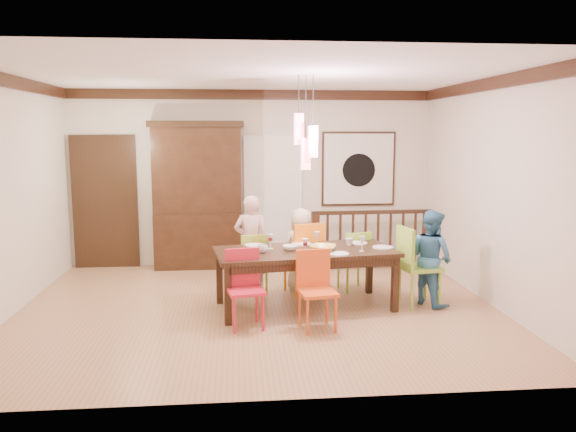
{
  "coord_description": "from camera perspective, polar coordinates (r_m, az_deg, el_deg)",
  "views": [
    {
      "loc": [
        -0.26,
        -6.89,
        2.21
      ],
      "look_at": [
        0.4,
        0.23,
        1.14
      ],
      "focal_mm": 35.0,
      "sensor_mm": 36.0,
      "label": 1
    }
  ],
  "objects": [
    {
      "name": "wine_glass_a",
      "position": [
        7.1,
        -1.81,
        -2.6
      ],
      "size": [
        0.08,
        0.08,
        0.19
      ],
      "primitive_type": null,
      "color": "#590C19",
      "rests_on": "dining_table"
    },
    {
      "name": "chair_near_mid",
      "position": [
        6.34,
        3.02,
        -7.09
      ],
      "size": [
        0.46,
        0.46,
        0.89
      ],
      "rotation": [
        0.0,
        0.0,
        0.15
      ],
      "color": "#D94E1A",
      "rests_on": "floor"
    },
    {
      "name": "plate_far_right",
      "position": [
        7.5,
        7.07,
        -2.74
      ],
      "size": [
        0.26,
        0.26,
        0.01
      ],
      "primitive_type": "cylinder",
      "color": "white",
      "rests_on": "dining_table"
    },
    {
      "name": "pendant_cluster",
      "position": [
        6.91,
        1.81,
        7.63
      ],
      "size": [
        0.27,
        0.21,
        1.14
      ],
      "color": "#FF4C64",
      "rests_on": "ceiling"
    },
    {
      "name": "painting",
      "position": [
        9.59,
        7.17,
        4.77
      ],
      "size": [
        1.25,
        0.06,
        1.25
      ],
      "color": "black",
      "rests_on": "wall_back"
    },
    {
      "name": "chair_near_left",
      "position": [
        6.41,
        -4.32,
        -6.94
      ],
      "size": [
        0.47,
        0.47,
        0.89
      ],
      "rotation": [
        0.0,
        0.0,
        0.19
      ],
      "color": "red",
      "rests_on": "floor"
    },
    {
      "name": "crown_molding",
      "position": [
        6.92,
        -3.19,
        13.54
      ],
      "size": [
        6.0,
        5.0,
        0.16
      ],
      "primitive_type": null,
      "color": "black",
      "rests_on": "wall_back"
    },
    {
      "name": "dining_table",
      "position": [
        7.08,
        1.75,
        -4.07
      ],
      "size": [
        2.36,
        1.32,
        0.75
      ],
      "rotation": [
        0.0,
        0.0,
        0.14
      ],
      "color": "black",
      "rests_on": "floor"
    },
    {
      "name": "person_far_left",
      "position": [
        7.88,
        -3.72,
        -2.76
      ],
      "size": [
        0.54,
        0.41,
        1.35
      ],
      "primitive_type": "imported",
      "rotation": [
        0.0,
        0.0,
        2.95
      ],
      "color": "#FFC2CC",
      "rests_on": "floor"
    },
    {
      "name": "small_bowl",
      "position": [
        7.02,
        0.22,
        -3.25
      ],
      "size": [
        0.21,
        0.21,
        0.06
      ],
      "primitive_type": "imported",
      "rotation": [
        0.0,
        0.0,
        -0.07
      ],
      "color": "white",
      "rests_on": "dining_table"
    },
    {
      "name": "chair_far_mid",
      "position": [
        7.76,
        1.48,
        -3.69
      ],
      "size": [
        0.58,
        0.58,
        1.0
      ],
      "rotation": [
        0.0,
        0.0,
        3.48
      ],
      "color": "orange",
      "rests_on": "floor"
    },
    {
      "name": "wall_right",
      "position": [
        7.65,
        19.98,
        2.28
      ],
      "size": [
        0.0,
        5.0,
        5.0
      ],
      "primitive_type": "plane",
      "rotation": [
        1.57,
        0.0,
        -1.57
      ],
      "color": "beige",
      "rests_on": "floor"
    },
    {
      "name": "wine_glass_c",
      "position": [
        6.79,
        1.77,
        -3.12
      ],
      "size": [
        0.08,
        0.08,
        0.19
      ],
      "primitive_type": null,
      "color": "#590C19",
      "rests_on": "dining_table"
    },
    {
      "name": "napkin",
      "position": [
        6.68,
        2.03,
        -4.08
      ],
      "size": [
        0.18,
        0.14,
        0.01
      ],
      "primitive_type": "cube",
      "color": "#D83359",
      "rests_on": "dining_table"
    },
    {
      "name": "person_end_right",
      "position": [
        7.46,
        14.36,
        -4.11
      ],
      "size": [
        0.68,
        0.74,
        1.24
      ],
      "primitive_type": "imported",
      "rotation": [
        0.0,
        0.0,
        2.02
      ],
      "color": "teal",
      "rests_on": "floor"
    },
    {
      "name": "floor",
      "position": [
        7.24,
        -3.01,
        -9.31
      ],
      "size": [
        6.0,
        6.0,
        0.0
      ],
      "primitive_type": "plane",
      "color": "#A67150",
      "rests_on": "ground"
    },
    {
      "name": "serving_bowl",
      "position": [
        6.98,
        3.58,
        -3.28
      ],
      "size": [
        0.39,
        0.39,
        0.08
      ],
      "primitive_type": "imported",
      "rotation": [
        0.0,
        0.0,
        -0.26
      ],
      "color": "gold",
      "rests_on": "dining_table"
    },
    {
      "name": "plate_near_mid",
      "position": [
        6.82,
        5.14,
        -3.84
      ],
      "size": [
        0.26,
        0.26,
        0.01
      ],
      "primitive_type": "cylinder",
      "color": "white",
      "rests_on": "dining_table"
    },
    {
      "name": "wall_left",
      "position": [
        7.45,
        -26.84,
        1.72
      ],
      "size": [
        0.0,
        5.0,
        5.0
      ],
      "primitive_type": "plane",
      "rotation": [
        1.57,
        0.0,
        1.57
      ],
      "color": "beige",
      "rests_on": "floor"
    },
    {
      "name": "plate_end_right",
      "position": [
        7.27,
        9.6,
        -3.16
      ],
      "size": [
        0.26,
        0.26,
        0.01
      ],
      "primitive_type": "cylinder",
      "color": "white",
      "rests_on": "dining_table"
    },
    {
      "name": "white_doorway",
      "position": [
        9.44,
        -1.53,
        1.43
      ],
      "size": [
        0.97,
        0.05,
        2.22
      ],
      "primitive_type": "cube",
      "color": "silver",
      "rests_on": "wall_back"
    },
    {
      "name": "balustrade",
      "position": [
        9.26,
        8.49,
        -2.25
      ],
      "size": [
        1.99,
        0.15,
        0.96
      ],
      "rotation": [
        0.0,
        0.0,
        0.03
      ],
      "color": "black",
      "rests_on": "floor"
    },
    {
      "name": "china_hutch",
      "position": [
        9.26,
        -9.15,
        2.11
      ],
      "size": [
        1.51,
        0.46,
        2.39
      ],
      "color": "black",
      "rests_on": "floor"
    },
    {
      "name": "chair_far_left",
      "position": [
        7.77,
        -3.57,
        -4.34
      ],
      "size": [
        0.44,
        0.44,
        0.85
      ],
      "rotation": [
        0.0,
        0.0,
        3.3
      ],
      "color": "#A8BC34",
      "rests_on": "floor"
    },
    {
      "name": "panel_door",
      "position": [
        9.65,
        -18.05,
        1.16
      ],
      "size": [
        1.04,
        0.07,
        2.24
      ],
      "primitive_type": "cube",
      "color": "black",
      "rests_on": "wall_back"
    },
    {
      "name": "chair_end_right",
      "position": [
        7.39,
        13.25,
        -4.43
      ],
      "size": [
        0.53,
        0.53,
        1.03
      ],
      "rotation": [
        0.0,
        0.0,
        1.72
      ],
      "color": "#89BB38",
      "rests_on": "floor"
    },
    {
      "name": "wine_glass_d",
      "position": [
        7.02,
        7.54,
        -2.8
      ],
      "size": [
        0.08,
        0.08,
        0.19
      ],
      "primitive_type": null,
      "color": "silver",
      "rests_on": "dining_table"
    },
    {
      "name": "cup_left",
      "position": [
        6.88,
        -2.58,
        -3.34
      ],
      "size": [
        0.16,
        0.16,
        0.1
      ],
      "primitive_type": "imported",
      "rotation": [
        0.0,
        0.0,
        -0.38
      ],
      "color": "silver",
      "rests_on": "dining_table"
    },
    {
      "name": "wall_back",
      "position": [
        9.42,
        -3.68,
        3.84
      ],
      "size": [
        6.0,
        0.0,
        6.0
      ],
      "primitive_type": "plane",
      "rotation": [
        1.57,
        0.0,
        0.0
      ],
      "color": "beige",
      "rests_on": "floor"
    },
    {
      "name": "cup_right",
      "position": [
        7.34,
        6.24,
        -2.64
      ],
      "size": [
        0.11,
        0.11,
        0.1
      ],
      "primitive_type": "imported",
      "rotation": [
        0.0,
        0.0,
        0.02
      ],
      "color": "silver",
      "rests_on": "dining_table"
    },
    {
      "name": "wine_glass_b",
      "position": [
        7.27,
        2.93,
        -2.34
      ],
      "size": [
        0.08,
        0.08,
        0.19
      ],
      "primitive_type": null,
      "color": "silver",
      "rests_on": "dining_table"
    },
    {
      "name": "chair_far_right",
      "position": [
        7.95,
        6.65,
        -4.07
      ],
      "size": [
        0.46,
        0.46,
        0.85
      ],
      "rotation": [
        0.0,
        0.0,
        3.37
      ],
      "color": "#92C535",
      "rests_on": "floor"
    },
    {
      "name": "person_far_mid",
      "position": [
        7.94,
        1.33,
        -3.35
      ],
      "size": [
        0.65,
        0.51,
        1.16
      ],
      "primitive_type": "imported",
      "rotation": [
        0.0,
        0.0,
        3.42
      ],
      "color": "beige",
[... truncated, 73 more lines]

